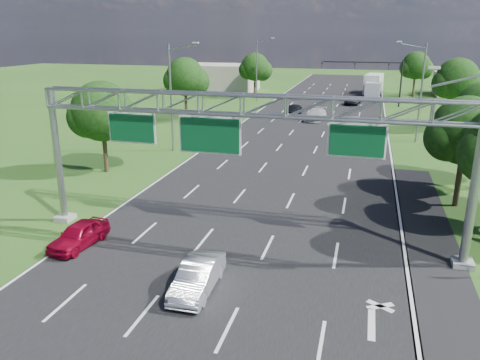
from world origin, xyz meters
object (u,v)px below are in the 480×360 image
(silver_sedan, at_px, (198,276))
(box_truck, at_px, (373,85))
(traffic_signal, at_px, (378,72))
(red_coupe, at_px, (79,235))
(sign_gantry, at_px, (244,117))

(silver_sedan, bearing_deg, box_truck, 83.06)
(traffic_signal, xyz_separation_m, silver_sedan, (-7.77, -58.57, -4.48))
(red_coupe, relative_size, silver_sedan, 0.93)
(box_truck, bearing_deg, red_coupe, -94.09)
(sign_gantry, xyz_separation_m, silver_sedan, (-0.63, -5.57, -6.20))
(traffic_signal, relative_size, red_coupe, 3.14)
(red_coupe, distance_m, silver_sedan, 8.13)
(traffic_signal, bearing_deg, red_coupe, -105.46)
(silver_sedan, xyz_separation_m, box_truck, (7.42, 73.37, 1.02))
(traffic_signal, height_order, silver_sedan, traffic_signal)
(sign_gantry, distance_m, red_coupe, 10.82)
(sign_gantry, bearing_deg, traffic_signal, 82.32)
(sign_gantry, bearing_deg, box_truck, 84.28)
(box_truck, bearing_deg, sign_gantry, -87.75)
(red_coupe, xyz_separation_m, silver_sedan, (7.71, -2.60, 0.02))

